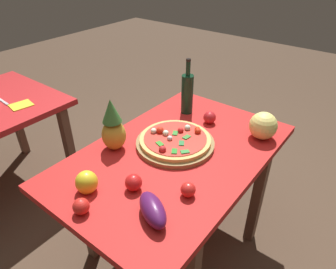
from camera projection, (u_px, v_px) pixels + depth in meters
ground_plane at (174, 245)px, 2.04m from camera, size 10.00×10.00×0.00m
display_table at (175, 166)px, 1.67m from camera, size 1.32×0.84×0.77m
pizza_board at (175, 143)px, 1.67m from camera, size 0.43×0.43×0.02m
pizza at (175, 139)px, 1.66m from camera, size 0.39×0.39×0.06m
wine_bottle at (187, 93)px, 1.92m from camera, size 0.08×0.08×0.36m
pineapple_left at (113, 127)px, 1.58m from camera, size 0.13×0.13×0.29m
melon at (263, 126)px, 1.70m from camera, size 0.16×0.16×0.16m
bell_pepper at (87, 182)px, 1.35m from camera, size 0.10×0.10×0.11m
eggplant at (153, 210)px, 1.22m from camera, size 0.18×0.22×0.09m
tomato_at_corner at (188, 190)px, 1.33m from camera, size 0.07×0.07×0.07m
tomato_by_bottle at (210, 117)px, 1.86m from camera, size 0.08×0.08×0.08m
tomato_near_board at (81, 206)px, 1.25m from camera, size 0.07×0.07×0.07m
tomato_beside_pepper at (134, 183)px, 1.36m from camera, size 0.08×0.08×0.08m
knife_utensil at (2, 101)px, 2.13m from camera, size 0.03×0.18×0.01m
napkin_folded at (21, 105)px, 2.07m from camera, size 0.16×0.14×0.01m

